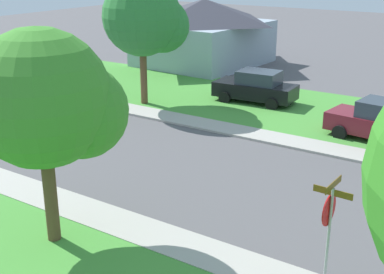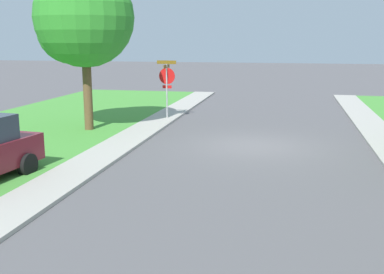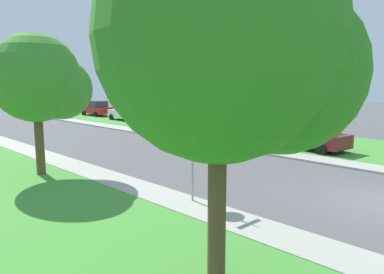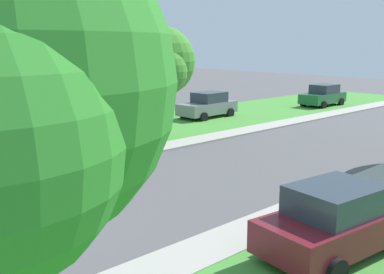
% 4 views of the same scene
% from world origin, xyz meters
% --- Properties ---
extents(sidewalk_east, '(1.40, 56.00, 0.10)m').
position_xyz_m(sidewalk_east, '(4.70, 12.00, 0.05)').
color(sidewalk_east, '#ADA89E').
rests_on(sidewalk_east, ground).
extents(lawn_east, '(8.00, 56.00, 0.08)m').
position_xyz_m(lawn_east, '(9.40, 12.00, 0.04)').
color(lawn_east, '#479338').
rests_on(lawn_east, ground).
extents(sidewalk_west, '(1.40, 56.00, 0.10)m').
position_xyz_m(sidewalk_west, '(-4.70, 12.00, 0.05)').
color(sidewalk_west, '#ADA89E').
rests_on(sidewalk_west, ground).
extents(stop_sign_far_corner, '(0.92, 0.92, 2.77)m').
position_xyz_m(stop_sign_far_corner, '(-4.34, 4.58, 1.89)').
color(stop_sign_far_corner, '#9E9EA3').
rests_on(stop_sign_far_corner, ground).
extents(car_maroon_kerbside_mid, '(2.41, 4.48, 1.76)m').
position_xyz_m(car_maroon_kerbside_mid, '(6.93, 6.23, 0.87)').
color(car_maroon_kerbside_mid, maroon).
rests_on(car_maroon_kerbside_mid, ground).
extents(car_white_far_down_street, '(2.26, 4.41, 1.76)m').
position_xyz_m(car_white_far_down_street, '(8.62, 26.94, 0.87)').
color(car_white_far_down_street, white).
rests_on(car_white_far_down_street, ground).
extents(car_black_near_corner, '(2.26, 4.41, 1.76)m').
position_xyz_m(car_black_near_corner, '(9.45, 13.38, 0.87)').
color(car_black_near_corner, black).
rests_on(car_black_near_corner, ground).
extents(car_red_driveway_right, '(2.06, 4.31, 1.76)m').
position_xyz_m(car_red_driveway_right, '(9.22, 33.64, 0.87)').
color(car_red_driveway_right, red).
rests_on(car_red_driveway_right, ground).
extents(tree_sidewalk_mid, '(4.29, 3.99, 6.57)m').
position_xyz_m(tree_sidewalk_mid, '(6.19, 18.01, 4.43)').
color(tree_sidewalk_mid, brown).
rests_on(tree_sidewalk_mid, ground).
extents(tree_corner_large, '(4.86, 4.52, 6.96)m').
position_xyz_m(tree_corner_large, '(-7.05, 0.75, 4.54)').
color(tree_corner_large, brown).
rests_on(tree_corner_large, ground).
extents(tree_sidewalk_far, '(3.87, 3.60, 5.89)m').
position_xyz_m(tree_sidewalk_far, '(-6.18, 11.39, 3.96)').
color(tree_sidewalk_far, brown).
rests_on(tree_sidewalk_far, ground).
extents(house_right_setback, '(9.44, 8.31, 4.60)m').
position_xyz_m(house_right_setback, '(16.87, 21.33, 2.38)').
color(house_right_setback, '#93A3B2').
rests_on(house_right_setback, ground).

